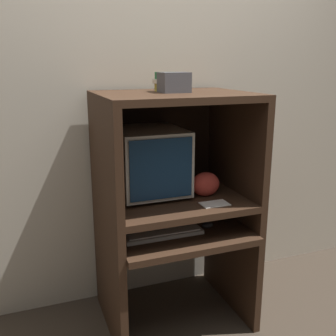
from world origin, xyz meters
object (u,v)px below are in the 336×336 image
Objects in this scene: mouse at (208,225)px; book_stack at (169,82)px; storage_box at (173,82)px; snack_bag at (205,184)px; keyboard at (162,233)px; crt_monitor at (149,161)px.

mouse is 0.46× the size of book_stack.
book_stack is 0.97× the size of storage_box.
storage_box reaches higher than book_stack.
snack_bag is 1.11× the size of storage_box.
snack_bag reaches higher than keyboard.
book_stack is at bearing 126.62° from mouse.
storage_box reaches higher than keyboard.
snack_bag reaches higher than mouse.
keyboard is at bearing -89.52° from crt_monitor.
storage_box reaches higher than crt_monitor.
mouse is 0.23m from snack_bag.
snack_bag is 0.59m from storage_box.
snack_bag is at bearing -26.35° from crt_monitor.
crt_monitor is at bearing 90.48° from keyboard.
crt_monitor is 2.57× the size of snack_bag.
keyboard is 0.81m from book_stack.
keyboard is at bearing -130.54° from storage_box.
mouse is at bearing -53.38° from book_stack.
crt_monitor reaches higher than mouse.
keyboard is at bearing -179.56° from mouse.
keyboard is 2.60× the size of snack_bag.
keyboard is at bearing -118.72° from book_stack.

